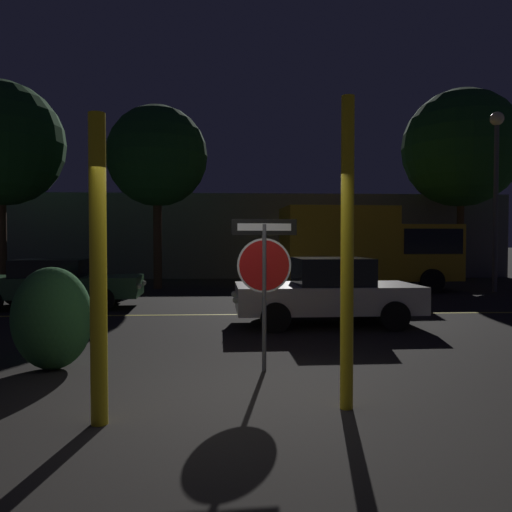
% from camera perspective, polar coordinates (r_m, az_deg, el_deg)
% --- Properties ---
extents(ground_plane, '(260.00, 260.00, 0.00)m').
position_cam_1_polar(ground_plane, '(5.71, -3.69, -16.59)').
color(ground_plane, black).
extents(road_center_stripe, '(34.95, 0.12, 0.01)m').
position_cam_1_polar(road_center_stripe, '(12.25, -3.28, -6.70)').
color(road_center_stripe, gold).
rests_on(road_center_stripe, ground_plane).
extents(stop_sign, '(0.90, 0.08, 2.09)m').
position_cam_1_polar(stop_sign, '(6.84, 0.95, -0.95)').
color(stop_sign, '#4C4C51').
rests_on(stop_sign, ground_plane).
extents(yellow_pole_left, '(0.16, 0.16, 3.03)m').
position_cam_1_polar(yellow_pole_left, '(5.07, -17.59, -1.52)').
color(yellow_pole_left, yellow).
rests_on(yellow_pole_left, ground_plane).
extents(yellow_pole_right, '(0.14, 0.14, 3.32)m').
position_cam_1_polar(yellow_pole_right, '(5.38, 10.38, 0.28)').
color(yellow_pole_right, yellow).
rests_on(yellow_pole_right, ground_plane).
extents(hedge_bush_1, '(1.10, 0.86, 1.43)m').
position_cam_1_polar(hedge_bush_1, '(7.55, -22.28, -6.61)').
color(hedge_bush_1, '#2D6633').
rests_on(hedge_bush_1, ground_plane).
extents(passing_car_1, '(4.61, 2.02, 1.30)m').
position_cam_1_polar(passing_car_1, '(14.49, -21.95, -2.88)').
color(passing_car_1, '#335B38').
rests_on(passing_car_1, ground_plane).
extents(passing_car_2, '(3.98, 2.04, 1.43)m').
position_cam_1_polar(passing_car_2, '(10.85, 8.14, -4.06)').
color(passing_car_2, silver).
rests_on(passing_car_2, ground_plane).
extents(delivery_truck, '(6.31, 2.82, 3.01)m').
position_cam_1_polar(delivery_truck, '(18.49, 12.76, 1.07)').
color(delivery_truck, gold).
rests_on(delivery_truck, ground_plane).
extents(street_lamp, '(0.47, 0.47, 6.30)m').
position_cam_1_polar(street_lamp, '(19.57, 25.76, 8.66)').
color(street_lamp, '#4C4C51').
rests_on(street_lamp, ground_plane).
extents(tree_0, '(3.76, 3.76, 6.87)m').
position_cam_1_polar(tree_0, '(19.42, -11.23, 11.07)').
color(tree_0, '#422D1E').
rests_on(tree_0, ground_plane).
extents(tree_1, '(4.72, 4.72, 7.87)m').
position_cam_1_polar(tree_1, '(21.73, -27.14, 11.34)').
color(tree_1, '#422D1E').
rests_on(tree_1, ground_plane).
extents(tree_2, '(5.28, 5.28, 8.64)m').
position_cam_1_polar(tree_2, '(24.89, 22.42, 11.29)').
color(tree_2, '#422D1E').
rests_on(tree_2, ground_plane).
extents(building_backdrop, '(27.22, 4.48, 4.09)m').
position_cam_1_polar(building_backdrop, '(26.13, -2.78, 2.25)').
color(building_backdrop, '#4C4C56').
rests_on(building_backdrop, ground_plane).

